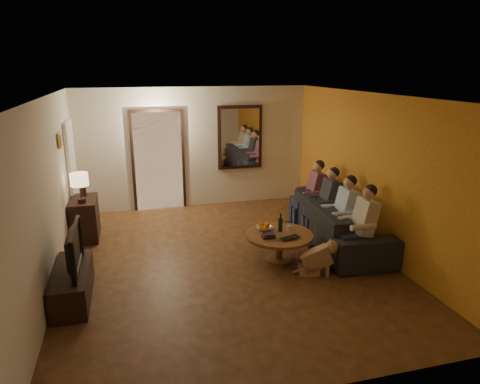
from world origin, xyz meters
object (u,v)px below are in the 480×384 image
object	(u,v)px
dresser	(85,219)
tv_stand	(73,284)
person_a	(360,229)
person_b	(342,217)
person_c	(326,206)
dog	(317,257)
person_d	(312,196)
sofa	(338,223)
tv	(68,249)
laptop	(292,239)
coffee_table	(279,247)
bowl	(264,228)
table_lamp	(80,188)
wine_bottle	(280,222)

from	to	relation	value
dresser	tv_stand	size ratio (longest dim) A/B	0.64
dresser	person_a	world-z (taller)	person_a
person_b	tv_stand	bearing A→B (deg)	-172.67
person_c	dog	bearing A→B (deg)	-120.24
tv_stand	person_d	xyz separation A→B (m)	(4.21, 1.74, 0.39)
tv_stand	sofa	size ratio (longest dim) A/B	0.50
dog	tv	bearing A→B (deg)	-168.03
tv	dog	size ratio (longest dim) A/B	1.80
laptop	dresser	bearing A→B (deg)	129.55
coffee_table	bowl	world-z (taller)	bowl
table_lamp	coffee_table	world-z (taller)	table_lamp
tv_stand	laptop	xyz separation A→B (m)	(3.17, 0.15, 0.25)
table_lamp	tv_stand	distance (m)	2.14
person_b	wine_bottle	distance (m)	1.09
wine_bottle	person_c	bearing A→B (deg)	29.13
dog	wine_bottle	bearing A→B (deg)	129.03
sofa	wine_bottle	world-z (taller)	wine_bottle
person_a	person_c	bearing A→B (deg)	90.00
dresser	table_lamp	size ratio (longest dim) A/B	1.53
dog	tv_stand	bearing A→B (deg)	-168.03
person_a	laptop	size ratio (longest dim) A/B	3.65
sofa	laptop	size ratio (longest dim) A/B	7.78
laptop	wine_bottle	bearing A→B (deg)	80.02
tv_stand	person_d	world-z (taller)	person_d
sofa	bowl	bearing A→B (deg)	101.71
person_a	coffee_table	world-z (taller)	person_a
dog	bowl	world-z (taller)	dog
bowl	person_c	bearing A→B (deg)	20.27
coffee_table	laptop	xyz separation A→B (m)	(0.10, -0.28, 0.24)
person_c	bowl	world-z (taller)	person_c
person_b	dog	distance (m)	1.10
tv	coffee_table	distance (m)	3.14
tv	bowl	size ratio (longest dim) A/B	3.89
table_lamp	sofa	size ratio (longest dim) A/B	0.21
sofa	person_b	distance (m)	0.39
sofa	dog	world-z (taller)	sofa
dresser	person_a	distance (m)	4.79
sofa	person_c	distance (m)	0.39
dresser	wine_bottle	distance (m)	3.55
person_c	coffee_table	bearing A→B (deg)	-148.18
person_b	person_d	size ratio (longest dim) A/B	1.00
dresser	dog	bearing A→B (deg)	-34.81
table_lamp	bowl	world-z (taller)	table_lamp
person_a	person_c	distance (m)	1.20
person_a	sofa	bearing A→B (deg)	83.66
person_a	coffee_table	distance (m)	1.30
tv_stand	laptop	size ratio (longest dim) A/B	3.92
tv	person_d	world-z (taller)	person_d
person_d	dog	distance (m)	2.10
person_c	tv	bearing A→B (deg)	-164.83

